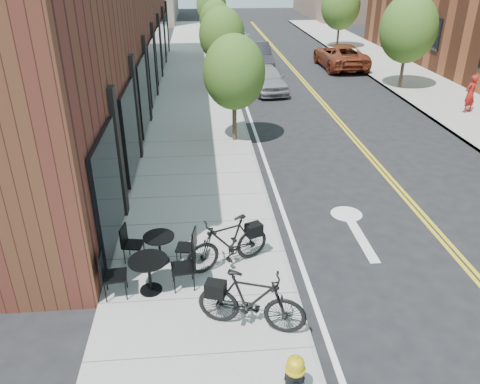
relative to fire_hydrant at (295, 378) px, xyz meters
name	(u,v)px	position (x,y,z in m)	size (l,w,h in m)	color
ground	(298,297)	(0.57, 2.47, -0.51)	(120.00, 120.00, 0.00)	black
sidewalk_near	(197,133)	(-1.43, 12.47, -0.45)	(4.00, 70.00, 0.12)	#9E9B93
building_near	(87,28)	(-5.93, 16.47, 2.99)	(5.00, 28.00, 7.00)	#4F2019
tree_near_a	(234,72)	(-0.03, 11.47, 2.09)	(2.20, 2.20, 3.81)	#382B1E
tree_near_b	(222,35)	(-0.03, 19.47, 2.20)	(2.30, 2.30, 3.98)	#382B1E
tree_near_c	(215,20)	(-0.03, 27.47, 2.02)	(2.10, 2.10, 3.67)	#382B1E
tree_near_d	(211,4)	(-0.03, 35.47, 2.28)	(2.40, 2.40, 4.11)	#382B1E
tree_far_b	(409,28)	(9.17, 18.47, 2.55)	(2.80, 2.80, 4.62)	#382B1E
tree_far_c	(341,6)	(9.17, 30.47, 2.55)	(2.80, 2.80, 4.62)	#382B1E
fire_hydrant	(295,378)	(0.00, 0.00, 0.00)	(0.45, 0.45, 0.82)	maroon
bicycle_left	(228,243)	(-0.79, 3.54, 0.20)	(0.55, 1.95, 1.17)	black
bicycle_right	(251,301)	(-0.49, 1.57, 0.21)	(0.57, 2.01, 1.21)	black
bistro_set_b	(149,271)	(-2.42, 2.79, 0.11)	(1.86, 0.87, 0.98)	black
bistro_set_c	(159,245)	(-2.28, 3.81, 0.04)	(1.64, 0.80, 0.86)	black
parked_car_a	(266,79)	(2.17, 18.71, 0.16)	(1.58, 3.93, 1.34)	gray
parked_car_b	(255,57)	(2.17, 23.69, 0.30)	(1.71, 4.90, 1.61)	black
parked_car_c	(233,39)	(1.37, 30.87, 0.30)	(2.28, 5.60, 1.63)	#A6A7AB
parked_car_far	(340,56)	(7.53, 24.00, 0.22)	(2.44, 5.29, 1.47)	maroon
pedestrian	(470,94)	(10.41, 14.02, 0.42)	(0.59, 0.39, 1.62)	#9F1915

